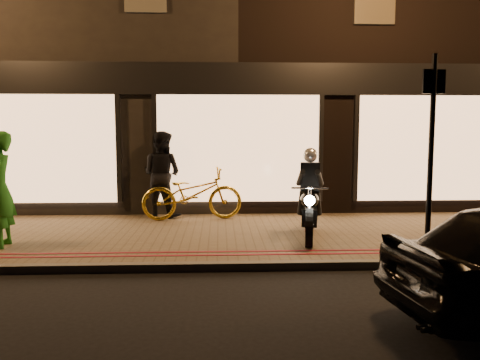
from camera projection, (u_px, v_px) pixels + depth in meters
name	position (u px, v px, depth m)	size (l,w,h in m)	color
ground	(250.00, 271.00, 6.70)	(90.00, 90.00, 0.00)	black
sidewalk	(243.00, 236.00, 8.68)	(50.00, 4.00, 0.12)	brown
kerb_stone	(249.00, 266.00, 6.75)	(50.00, 0.14, 0.12)	#59544C
red_kerb_lines	(247.00, 253.00, 7.24)	(50.00, 0.26, 0.01)	maroon
building_row	(232.00, 62.00, 15.19)	(48.00, 10.11, 8.50)	black
motorcycle	(310.00, 203.00, 8.23)	(0.69, 1.93, 1.59)	black
sign_post	(431.00, 145.00, 6.88)	(0.35, 0.09, 3.00)	black
bicycle_gold	(192.00, 194.00, 9.93)	(0.74, 2.12, 1.11)	gold
person_dark	(162.00, 174.00, 10.25)	(0.91, 0.71, 1.88)	black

